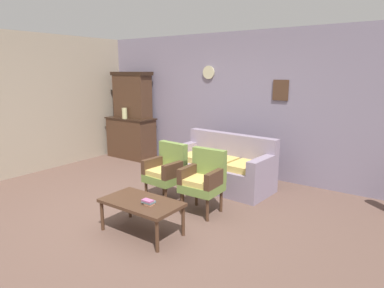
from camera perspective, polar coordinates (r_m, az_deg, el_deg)
ground_plane at (r=4.87m, az=-8.23°, el=-11.91°), size 7.68×7.68×0.00m
wall_back_with_decor at (r=6.62m, az=7.42°, el=6.70°), size 6.40×0.09×2.70m
wall_left_side at (r=7.12m, az=-27.85°, el=5.76°), size 0.06×5.20×2.70m
side_cabinet at (r=7.96m, az=-10.22°, el=1.09°), size 1.16×0.55×0.93m
cabinet_upper_hutch at (r=7.88m, az=-10.07°, el=8.22°), size 0.99×0.38×1.03m
vase_on_cabinet at (r=7.74m, az=-11.32°, el=5.11°), size 0.11×0.11×0.24m
floral_couch at (r=5.89m, az=5.15°, el=-4.11°), size 1.80×0.91×0.90m
armchair_row_middle at (r=5.20m, az=-4.34°, el=-4.34°), size 0.56×0.53×0.90m
armchair_near_cabinet at (r=4.78m, az=1.97°, el=-5.83°), size 0.54×0.51×0.90m
coffee_table at (r=4.26m, az=-8.52°, el=-10.05°), size 1.00×0.56×0.42m
book_stack_on_table at (r=4.12m, az=-7.35°, el=-9.68°), size 0.15×0.11×0.06m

